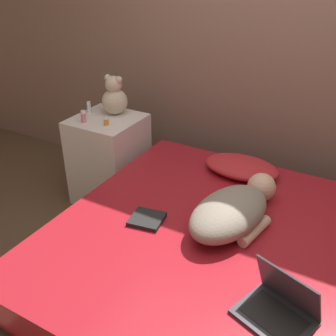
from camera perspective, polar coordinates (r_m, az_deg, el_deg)
The scene contains 12 objects.
ground_plane at distance 2.51m, azimuth 5.90°, elevation -18.34°, with size 12.00×12.00×0.00m, color brown.
wall_back at distance 2.91m, azimuth 17.46°, elevation 17.05°, with size 8.00×0.06×2.60m.
bed at distance 2.34m, azimuth 6.21°, elevation -14.22°, with size 1.73×1.85×0.50m.
nightstand at distance 3.21m, azimuth -8.50°, elevation 1.17°, with size 0.50×0.50×0.72m.
pillow at distance 2.72m, azimuth 10.60°, elevation 0.15°, with size 0.51×0.33×0.10m.
person_lying at distance 2.20m, azimuth 9.54°, elevation -6.00°, with size 0.43×0.76×0.19m.
laptop at distance 1.78m, azimuth 15.84°, elevation -18.78°, with size 0.36×0.32×0.24m.
teddy_bear at distance 3.10m, azimuth -7.78°, elevation 10.12°, with size 0.20×0.20×0.31m.
bottle_orange at distance 2.93m, azimuth -8.96°, elevation 6.70°, with size 0.04×0.04×0.06m.
bottle_pink at distance 3.00m, azimuth -12.15°, elevation 7.30°, with size 0.04×0.04×0.09m.
bottle_clear at distance 3.19m, azimuth -11.41°, elevation 8.63°, with size 0.03×0.03×0.09m.
book at distance 2.24m, azimuth -3.08°, elevation -7.40°, with size 0.21×0.20×0.02m.
Camera 1 is at (0.62, -1.59, 1.84)m, focal length 42.00 mm.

